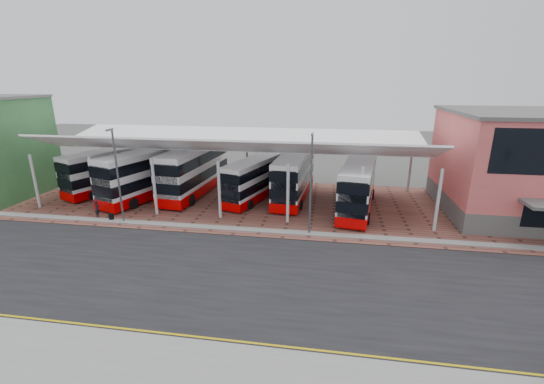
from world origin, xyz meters
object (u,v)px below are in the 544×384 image
object	(u,v)px
bus_0	(113,170)
bus_1	(150,174)
bus_3	(255,179)
pedestrian	(97,209)
bus_5	(358,186)
bus_2	(194,170)
bus_4	(294,176)

from	to	relation	value
bus_0	bus_1	distance (m)	5.38
bus_0	bus_3	xyz separation A→B (m)	(16.05, -0.53, -0.20)
bus_1	pedestrian	bearing A→B (deg)	-88.72
bus_1	bus_5	xyz separation A→B (m)	(21.01, -0.72, -0.16)
bus_2	bus_5	bearing A→B (deg)	-3.65
bus_0	bus_4	xyz separation A→B (m)	(19.92, 0.33, 0.05)
bus_3	bus_1	bearing A→B (deg)	-157.23
bus_3	bus_0	bearing A→B (deg)	-164.59
bus_1	bus_2	world-z (taller)	bus_2
bus_2	bus_3	distance (m)	6.81
bus_0	bus_5	distance (m)	26.25
bus_1	bus_2	xyz separation A→B (m)	(4.15, 1.80, 0.05)
bus_1	pedestrian	distance (m)	6.92
bus_3	bus_4	xyz separation A→B (m)	(3.87, 0.86, 0.25)
pedestrian	bus_1	bearing A→B (deg)	-31.51
bus_1	bus_2	distance (m)	4.53
bus_0	bus_1	bearing A→B (deg)	5.19
bus_3	pedestrian	bearing A→B (deg)	-132.45
bus_3	pedestrian	xyz separation A→B (m)	(-12.83, -7.48, -1.27)
bus_2	pedestrian	xyz separation A→B (m)	(-6.07, -8.24, -1.70)
bus_1	bus_4	bearing A→B (deg)	25.18
bus_5	pedestrian	world-z (taller)	bus_5
pedestrian	bus_4	bearing A→B (deg)	-78.40
bus_1	bus_5	size ratio (longest dim) A/B	1.07
bus_4	bus_5	distance (m)	6.75
bus_4	pedestrian	bearing A→B (deg)	-149.11
bus_5	pedestrian	distance (m)	23.68
bus_1	bus_3	xyz separation A→B (m)	(10.91, 1.05, -0.38)
bus_5	bus_4	bearing A→B (deg)	166.13
bus_2	bus_3	world-z (taller)	bus_2
bus_2	pedestrian	size ratio (longest dim) A/B	7.91
bus_4	pedestrian	distance (m)	18.73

